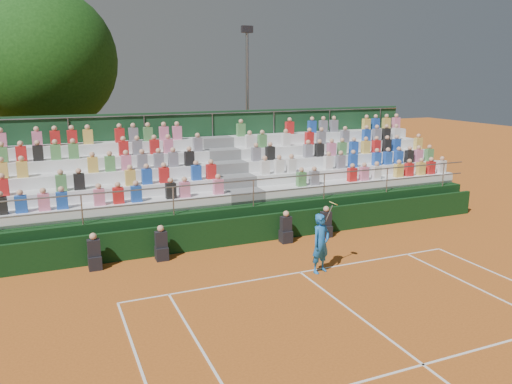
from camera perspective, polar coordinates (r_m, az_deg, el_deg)
name	(u,v)px	position (r m, az deg, el deg)	size (l,w,h in m)	color
ground	(300,272)	(15.64, 5.08, -9.14)	(90.00, 90.00, 0.00)	#BA5E1F
courtside_wall	(259,228)	(18.18, 0.37, -4.19)	(20.00, 0.15, 1.00)	black
line_officials	(224,238)	(17.26, -3.71, -5.25)	(8.72, 0.40, 1.19)	black
grandstand	(229,194)	(20.93, -3.12, -0.20)	(20.00, 5.20, 4.40)	black
tennis_player	(321,243)	(15.43, 7.43, -5.82)	(0.92, 0.63, 2.22)	blue
tree_east	(45,60)	(27.24, -23.01, 13.69)	(6.98, 6.98, 10.16)	#362113
floodlight_mast	(247,95)	(27.25, -1.01, 11.02)	(0.60, 0.25, 8.46)	gray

